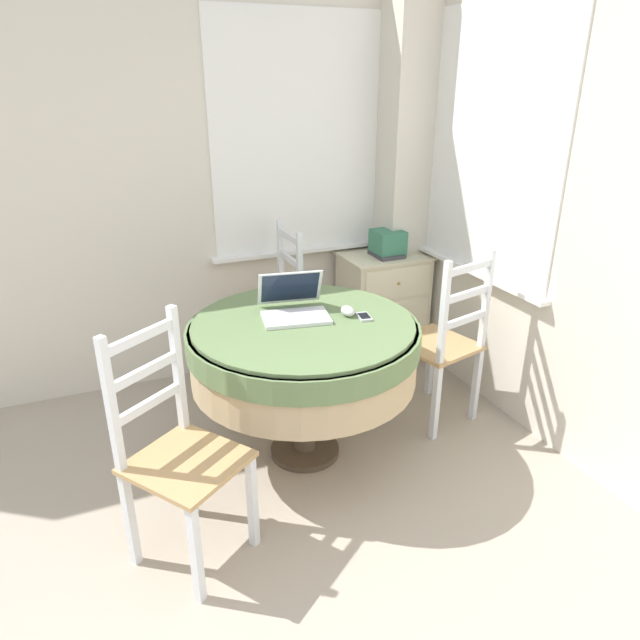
{
  "coord_description": "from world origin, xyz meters",
  "views": [
    {
      "loc": [
        -0.18,
        -0.81,
        1.82
      ],
      "look_at": [
        0.87,
        1.67,
        0.67
      ],
      "focal_mm": 32.0,
      "sensor_mm": 36.0,
      "label": 1
    }
  ],
  "objects_px": {
    "round_dining_table": "(304,348)",
    "storage_box": "(388,243)",
    "laptop": "(294,307)",
    "dining_chair_near_right_window": "(443,344)",
    "dining_chair_camera_near": "(178,455)",
    "book_on_cabinet": "(386,254)",
    "corner_cabinet": "(382,306)",
    "cell_phone": "(364,317)",
    "computer_mouse": "(348,311)",
    "dining_chair_near_back_window": "(272,313)"
  },
  "relations": [
    {
      "from": "round_dining_table",
      "to": "storage_box",
      "type": "height_order",
      "value": "storage_box"
    },
    {
      "from": "laptop",
      "to": "dining_chair_near_right_window",
      "type": "distance_m",
      "value": 0.9
    },
    {
      "from": "round_dining_table",
      "to": "dining_chair_camera_near",
      "type": "height_order",
      "value": "dining_chair_camera_near"
    },
    {
      "from": "dining_chair_near_right_window",
      "to": "book_on_cabinet",
      "type": "xyz_separation_m",
      "value": [
        0.09,
        0.83,
        0.28
      ]
    },
    {
      "from": "dining_chair_camera_near",
      "to": "corner_cabinet",
      "type": "height_order",
      "value": "dining_chair_camera_near"
    },
    {
      "from": "dining_chair_near_right_window",
      "to": "corner_cabinet",
      "type": "relative_size",
      "value": 1.37
    },
    {
      "from": "dining_chair_near_right_window",
      "to": "dining_chair_camera_near",
      "type": "relative_size",
      "value": 1.0
    },
    {
      "from": "cell_phone",
      "to": "book_on_cabinet",
      "type": "relative_size",
      "value": 0.54
    },
    {
      "from": "book_on_cabinet",
      "to": "dining_chair_camera_near",
      "type": "bearing_deg",
      "value": -141.77
    },
    {
      "from": "book_on_cabinet",
      "to": "round_dining_table",
      "type": "bearing_deg",
      "value": -137.48
    },
    {
      "from": "corner_cabinet",
      "to": "computer_mouse",
      "type": "bearing_deg",
      "value": -128.05
    },
    {
      "from": "dining_chair_near_back_window",
      "to": "storage_box",
      "type": "relative_size",
      "value": 5.17
    },
    {
      "from": "corner_cabinet",
      "to": "laptop",
      "type": "bearing_deg",
      "value": -140.12
    },
    {
      "from": "cell_phone",
      "to": "dining_chair_near_back_window",
      "type": "height_order",
      "value": "dining_chair_near_back_window"
    },
    {
      "from": "round_dining_table",
      "to": "dining_chair_near_right_window",
      "type": "xyz_separation_m",
      "value": [
        0.82,
        0.01,
        -0.14
      ]
    },
    {
      "from": "round_dining_table",
      "to": "dining_chair_near_back_window",
      "type": "distance_m",
      "value": 0.83
    },
    {
      "from": "round_dining_table",
      "to": "computer_mouse",
      "type": "height_order",
      "value": "computer_mouse"
    },
    {
      "from": "computer_mouse",
      "to": "cell_phone",
      "type": "bearing_deg",
      "value": -41.9
    },
    {
      "from": "laptop",
      "to": "computer_mouse",
      "type": "height_order",
      "value": "laptop"
    },
    {
      "from": "corner_cabinet",
      "to": "book_on_cabinet",
      "type": "bearing_deg",
      "value": -99.77
    },
    {
      "from": "cell_phone",
      "to": "dining_chair_camera_near",
      "type": "relative_size",
      "value": 0.11
    },
    {
      "from": "round_dining_table",
      "to": "book_on_cabinet",
      "type": "height_order",
      "value": "book_on_cabinet"
    },
    {
      "from": "dining_chair_near_back_window",
      "to": "dining_chair_near_right_window",
      "type": "bearing_deg",
      "value": -48.01
    },
    {
      "from": "laptop",
      "to": "storage_box",
      "type": "relative_size",
      "value": 1.87
    },
    {
      "from": "computer_mouse",
      "to": "dining_chair_camera_near",
      "type": "relative_size",
      "value": 0.09
    },
    {
      "from": "dining_chair_camera_near",
      "to": "computer_mouse",
      "type": "bearing_deg",
      "value": 24.25
    },
    {
      "from": "round_dining_table",
      "to": "storage_box",
      "type": "xyz_separation_m",
      "value": [
        0.93,
        0.85,
        0.21
      ]
    },
    {
      "from": "dining_chair_camera_near",
      "to": "corner_cabinet",
      "type": "bearing_deg",
      "value": 38.86
    },
    {
      "from": "computer_mouse",
      "to": "corner_cabinet",
      "type": "relative_size",
      "value": 0.13
    },
    {
      "from": "dining_chair_near_right_window",
      "to": "dining_chair_camera_near",
      "type": "bearing_deg",
      "value": -163.82
    },
    {
      "from": "dining_chair_near_right_window",
      "to": "dining_chair_camera_near",
      "type": "xyz_separation_m",
      "value": [
        -1.52,
        -0.44,
        0.0
      ]
    },
    {
      "from": "round_dining_table",
      "to": "book_on_cabinet",
      "type": "distance_m",
      "value": 1.25
    },
    {
      "from": "laptop",
      "to": "cell_phone",
      "type": "bearing_deg",
      "value": -28.05
    },
    {
      "from": "dining_chair_near_right_window",
      "to": "book_on_cabinet",
      "type": "height_order",
      "value": "dining_chair_near_right_window"
    },
    {
      "from": "storage_box",
      "to": "dining_chair_camera_near",
      "type": "bearing_deg",
      "value": -141.73
    },
    {
      "from": "laptop",
      "to": "dining_chair_camera_near",
      "type": "height_order",
      "value": "dining_chair_camera_near"
    },
    {
      "from": "dining_chair_near_right_window",
      "to": "computer_mouse",
      "type": "bearing_deg",
      "value": -177.58
    },
    {
      "from": "laptop",
      "to": "dining_chair_near_right_window",
      "type": "xyz_separation_m",
      "value": [
        0.84,
        -0.08,
        -0.32
      ]
    },
    {
      "from": "dining_chair_near_back_window",
      "to": "dining_chair_near_right_window",
      "type": "xyz_separation_m",
      "value": [
        0.72,
        -0.8,
        0.0
      ]
    },
    {
      "from": "dining_chair_camera_near",
      "to": "storage_box",
      "type": "height_order",
      "value": "dining_chair_camera_near"
    },
    {
      "from": "round_dining_table",
      "to": "cell_phone",
      "type": "height_order",
      "value": "cell_phone"
    },
    {
      "from": "dining_chair_near_right_window",
      "to": "round_dining_table",
      "type": "bearing_deg",
      "value": -179.18
    },
    {
      "from": "laptop",
      "to": "corner_cabinet",
      "type": "xyz_separation_m",
      "value": [
        0.93,
        0.78,
        -0.43
      ]
    },
    {
      "from": "dining_chair_near_back_window",
      "to": "dining_chair_near_right_window",
      "type": "relative_size",
      "value": 1.0
    },
    {
      "from": "round_dining_table",
      "to": "dining_chair_near_back_window",
      "type": "bearing_deg",
      "value": 82.81
    },
    {
      "from": "dining_chair_camera_near",
      "to": "dining_chair_near_back_window",
      "type": "bearing_deg",
      "value": 57.31
    },
    {
      "from": "round_dining_table",
      "to": "corner_cabinet",
      "type": "bearing_deg",
      "value": 43.46
    },
    {
      "from": "cell_phone",
      "to": "dining_chair_near_right_window",
      "type": "bearing_deg",
      "value": 8.62
    },
    {
      "from": "computer_mouse",
      "to": "dining_chair_near_back_window",
      "type": "relative_size",
      "value": 0.09
    },
    {
      "from": "laptop",
      "to": "dining_chair_near_back_window",
      "type": "height_order",
      "value": "dining_chair_near_back_window"
    }
  ]
}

